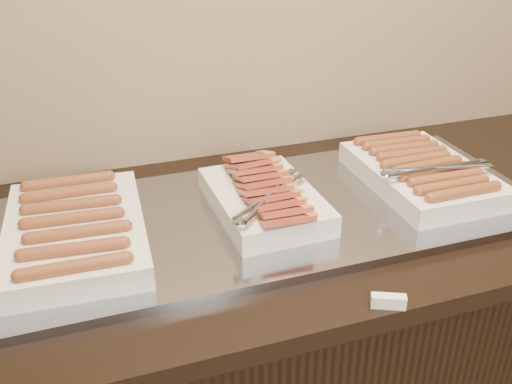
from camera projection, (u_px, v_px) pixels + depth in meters
counter at (266, 365)px, 1.49m from camera, size 2.06×0.76×0.90m
warming_tray at (275, 213)px, 1.28m from camera, size 1.20×0.50×0.02m
dish_left at (75, 230)px, 1.14m from camera, size 0.29×0.42×0.07m
dish_center at (265, 197)px, 1.25m from camera, size 0.24×0.34×0.10m
dish_right at (422, 172)px, 1.36m from camera, size 0.27×0.38×0.08m
label_holder at (388, 301)px, 1.00m from camera, size 0.06×0.04×0.02m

